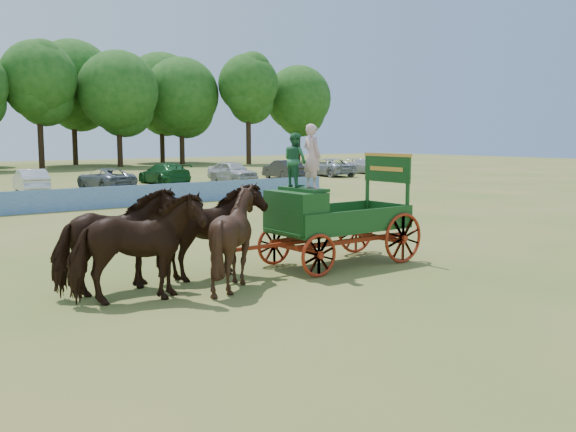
{
  "coord_description": "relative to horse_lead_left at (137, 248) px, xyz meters",
  "views": [
    {
      "loc": [
        -12.65,
        -11.87,
        3.51
      ],
      "look_at": [
        -2.2,
        2.13,
        1.3
      ],
      "focal_mm": 40.0,
      "sensor_mm": 36.0,
      "label": 1
    }
  ],
  "objects": [
    {
      "name": "horse_lead_right",
      "position": [
        0.0,
        1.1,
        0.0
      ],
      "size": [
        2.87,
        1.52,
        2.33
      ],
      "primitive_type": "imported",
      "rotation": [
        0.0,
        0.0,
        1.67
      ],
      "color": "black",
      "rests_on": "ground"
    },
    {
      "name": "ground",
      "position": [
        7.3,
        -0.58,
        -1.17
      ],
      "size": [
        160.0,
        160.0,
        0.0
      ],
      "primitive_type": "plane",
      "color": "olive",
      "rests_on": "ground"
    },
    {
      "name": "parked_cars",
      "position": [
        8.25,
        29.22,
        -0.41
      ],
      "size": [
        56.35,
        7.31,
        1.62
      ],
      "color": "silver",
      "rests_on": "ground"
    },
    {
      "name": "farm_dray",
      "position": [
        5.37,
        0.56,
        0.43
      ],
      "size": [
        6.0,
        2.0,
        3.79
      ],
      "color": "#A22310",
      "rests_on": "ground"
    },
    {
      "name": "horse_wheel_left",
      "position": [
        2.4,
        0.0,
        0.0
      ],
      "size": [
        2.15,
        1.92,
        2.33
      ],
      "primitive_type": "imported",
      "rotation": [
        0.0,
        0.0,
        1.55
      ],
      "color": "black",
      "rests_on": "ground"
    },
    {
      "name": "horse_wheel_right",
      "position": [
        2.4,
        1.1,
        0.0
      ],
      "size": [
        2.89,
        1.59,
        2.33
      ],
      "primitive_type": "imported",
      "rotation": [
        0.0,
        0.0,
        1.69
      ],
      "color": "black",
      "rests_on": "ground"
    },
    {
      "name": "sponsor_banner",
      "position": [
        6.3,
        17.42,
        -0.64
      ],
      "size": [
        26.0,
        0.08,
        1.05
      ],
      "primitive_type": "cube",
      "color": "#1F5AAD",
      "rests_on": "ground"
    },
    {
      "name": "horse_lead_left",
      "position": [
        0.0,
        0.0,
        0.0
      ],
      "size": [
        2.96,
        1.81,
        2.33
      ],
      "primitive_type": "imported",
      "rotation": [
        0.0,
        0.0,
        1.36
      ],
      "color": "black",
      "rests_on": "ground"
    }
  ]
}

